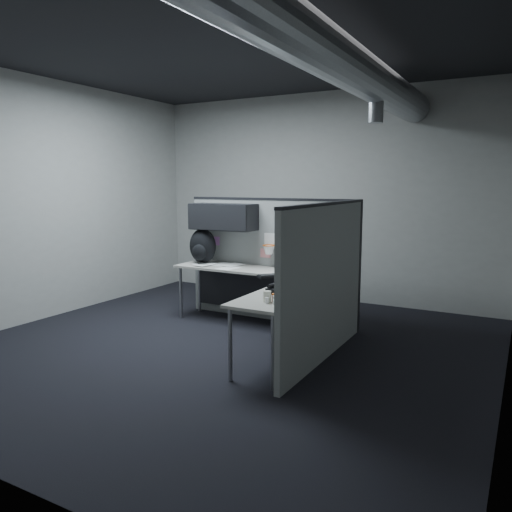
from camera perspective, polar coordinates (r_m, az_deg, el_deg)
The scene contains 12 objects.
room at distance 5.12m, azimuth 1.55°, elevation 11.40°, with size 5.62×5.62×3.22m.
partition_back at distance 6.63m, azimuth 0.16°, elevation 1.18°, with size 2.44×0.42×1.63m.
partition_right at distance 5.18m, azimuth 7.93°, elevation -2.91°, with size 0.07×2.23×1.63m.
desk at distance 6.04m, azimuth 1.07°, elevation -3.20°, with size 2.31×2.11×0.73m.
monitor at distance 5.93m, azimuth 6.94°, elevation 0.16°, with size 0.60×0.60×0.49m.
keyboard at distance 5.85m, azimuth 2.21°, elevation -2.25°, with size 0.38×0.41×0.04m.
mouse at distance 5.34m, azimuth 4.77°, elevation -3.30°, with size 0.29×0.30×0.05m.
phone at distance 5.01m, azimuth 2.50°, elevation -3.85°, with size 0.19×0.21×0.09m.
bottles at distance 4.60m, azimuth 1.92°, elevation -4.99°, with size 0.12×0.15×0.08m.
cup at distance 4.64m, azimuth 1.28°, elevation -4.64°, with size 0.07×0.07×0.10m, color beige.
papers at distance 6.73m, azimuth -4.60°, elevation -0.94°, with size 0.82×0.61×0.02m.
backpack at distance 6.84m, azimuth -6.15°, elevation 1.07°, with size 0.40×0.37×0.48m.
Camera 1 is at (2.90, -4.54, 1.82)m, focal length 35.00 mm.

